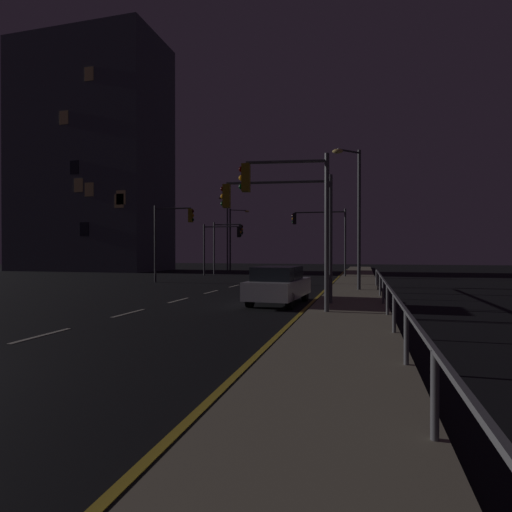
# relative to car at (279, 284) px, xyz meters

# --- Properties ---
(ground_plane) EXTENTS (112.00, 112.00, 0.00)m
(ground_plane) POSITION_rel_car_xyz_m (-4.60, 4.68, -0.82)
(ground_plane) COLOR black
(ground_plane) RESTS_ON ground
(sidewalk_right) EXTENTS (2.78, 77.00, 0.14)m
(sidewalk_right) POSITION_rel_car_xyz_m (2.90, 4.68, -0.75)
(sidewalk_right) COLOR gray
(sidewalk_right) RESTS_ON ground
(lane_markings_center) EXTENTS (0.14, 50.00, 0.01)m
(lane_markings_center) POSITION_rel_car_xyz_m (-4.60, 8.18, -0.82)
(lane_markings_center) COLOR silver
(lane_markings_center) RESTS_ON ground
(lane_edge_line) EXTENTS (0.14, 53.00, 0.01)m
(lane_edge_line) POSITION_rel_car_xyz_m (1.26, 9.68, -0.82)
(lane_edge_line) COLOR gold
(lane_edge_line) RESTS_ON ground
(car) EXTENTS (2.08, 4.50, 1.57)m
(car) POSITION_rel_car_xyz_m (0.00, 0.00, 0.00)
(car) COLOR silver
(car) RESTS_ON ground
(traffic_light_mid_left) EXTENTS (3.06, 0.68, 5.35)m
(traffic_light_mid_left) POSITION_rel_car_xyz_m (0.92, -2.78, 3.04)
(traffic_light_mid_left) COLOR #4C4C51
(traffic_light_mid_left) RESTS_ON sidewalk_right
(traffic_light_near_right) EXTENTS (3.13, 0.36, 5.15)m
(traffic_light_near_right) POSITION_rel_car_xyz_m (-9.65, 21.39, 2.77)
(traffic_light_near_right) COLOR #4C4C51
(traffic_light_near_right) RESTS_ON ground
(traffic_light_mid_right) EXTENTS (4.48, 0.81, 5.08)m
(traffic_light_mid_right) POSITION_rel_car_xyz_m (0.15, -0.44, 2.94)
(traffic_light_mid_right) COLOR #4C4C51
(traffic_light_mid_right) RESTS_ON sidewalk_right
(traffic_light_far_center) EXTENTS (3.73, 0.35, 4.80)m
(traffic_light_far_center) POSITION_rel_car_xyz_m (-9.45, 19.20, 2.56)
(traffic_light_far_center) COLOR #38383D
(traffic_light_far_center) RESTS_ON ground
(traffic_light_near_left) EXTENTS (4.61, 0.54, 5.71)m
(traffic_light_near_left) POSITION_rel_car_xyz_m (-0.06, 18.51, 3.37)
(traffic_light_near_left) COLOR #38383D
(traffic_light_near_left) RESTS_ON sidewalk_right
(traffic_light_far_right) EXTENTS (3.02, 0.43, 5.54)m
(traffic_light_far_right) POSITION_rel_car_xyz_m (-9.90, 10.02, 3.03)
(traffic_light_far_right) COLOR #38383D
(traffic_light_far_right) RESTS_ON ground
(street_lamp_median) EXTENTS (1.45, 1.34, 7.53)m
(street_lamp_median) POSITION_rel_car_xyz_m (2.95, 5.99, 3.82)
(street_lamp_median) COLOR #38383D
(street_lamp_median) RESTS_ON sidewalk_right
(street_lamp_across_street) EXTENTS (2.10, 1.33, 7.26)m
(street_lamp_across_street) POSITION_rel_car_xyz_m (-11.32, 28.67, 3.58)
(street_lamp_across_street) COLOR #2D3033
(street_lamp_across_street) RESTS_ON ground
(street_lamp_corner) EXTENTS (0.56, 1.87, 8.37)m
(street_lamp_corner) POSITION_rel_car_xyz_m (-11.59, 26.95, 4.12)
(street_lamp_corner) COLOR #4C4C51
(street_lamp_corner) RESTS_ON ground
(barrier_fence) EXTENTS (0.09, 24.15, 0.98)m
(barrier_fence) POSITION_rel_car_xyz_m (4.14, -2.79, 0.06)
(barrier_fence) COLOR #59595E
(barrier_fence) RESTS_ON sidewalk_right
(building_distant) EXTENTS (17.60, 9.14, 27.30)m
(building_distant) POSITION_rel_car_xyz_m (-28.47, 26.05, 12.83)
(building_distant) COLOR #4C515B
(building_distant) RESTS_ON ground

